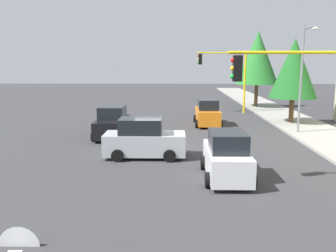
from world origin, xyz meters
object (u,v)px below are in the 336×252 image
Objects in this scene: tree_roadside_far at (258,58)px; car_black at (112,123)px; traffic_signal_far_left at (226,70)px; car_silver at (144,140)px; tree_roadside_mid at (294,69)px; traffic_signal_near_left at (297,89)px; car_orange at (207,113)px; car_white at (227,157)px; street_lamp_curbside at (304,68)px.

tree_roadside_far is 20.10m from car_black.
traffic_signal_far_left is 17.45m from car_silver.
tree_roadside_mid is at bearing 2.86° from tree_roadside_far.
traffic_signal_near_left is at bearing -9.17° from tree_roadside_far.
tree_roadside_mid reaches higher than car_silver.
car_orange is at bearing -29.53° from tree_roadside_far.
car_black is at bearing -54.19° from car_orange.
tree_roadside_far is 24.49m from car_white.
traffic_signal_near_left is 12.58m from car_black.
tree_roadside_mid is at bearing 133.58° from car_silver.
street_lamp_curbside is 1.72× the size of car_orange.
tree_roadside_mid is 10.05m from tree_roadside_far.
traffic_signal_near_left is at bearing 44.23° from car_black.
traffic_signal_near_left is at bearing -17.36° from tree_roadside_mid.
tree_roadside_far is at bearing 170.83° from traffic_signal_near_left.
tree_roadside_mid is at bearing 152.76° from car_white.
traffic_signal_far_left is 1.40× the size of car_orange.
street_lamp_curbside is at bearing -1.19° from tree_roadside_far.
car_white is 0.95× the size of car_silver.
tree_roadside_mid is at bearing 95.05° from car_orange.
car_black is (0.83, -12.13, -3.45)m from street_lamp_curbside.
car_orange is (6.57, -2.19, -3.14)m from traffic_signal_far_left.
tree_roadside_far reaches higher than traffic_signal_near_left.
street_lamp_curbside reaches higher than traffic_signal_near_left.
traffic_signal_far_left is at bearing 179.78° from traffic_signal_near_left.
traffic_signal_far_left is at bearing -43.52° from tree_roadside_far.
traffic_signal_far_left is 1.42× the size of car_silver.
car_silver is 10.25m from car_orange.
tree_roadside_far is at bearing 140.77° from car_black.
car_orange is (-9.43, 4.02, -0.00)m from car_silver.
tree_roadside_far is 22.76m from car_silver.
traffic_signal_far_left is at bearing 172.50° from car_white.
car_white is at bearing -27.24° from tree_roadside_mid.
car_orange is (-13.43, -2.11, -2.82)m from traffic_signal_near_left.
traffic_signal_far_left reaches higher than car_orange.
traffic_signal_far_left reaches higher than car_silver.
car_black is at bearing -37.57° from traffic_signal_far_left.
car_silver is at bearing -131.74° from car_white.
car_black is 7.94m from car_orange.
car_silver is 5.36m from car_black.
car_silver is at bearing -21.21° from traffic_signal_far_left.
tree_roadside_mid is (-4.39, 0.80, -0.11)m from street_lamp_curbside.
tree_roadside_mid is 0.83× the size of tree_roadside_far.
car_white is (19.28, -2.54, -3.14)m from traffic_signal_far_left.
tree_roadside_far reaches higher than car_white.
car_white and car_black have the same top height.
street_lamp_curbside is (10.39, 3.50, 0.31)m from traffic_signal_far_left.
car_black and car_orange have the same top height.
tree_roadside_mid reaches higher than car_white.
car_black is at bearing -39.23° from tree_roadside_far.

